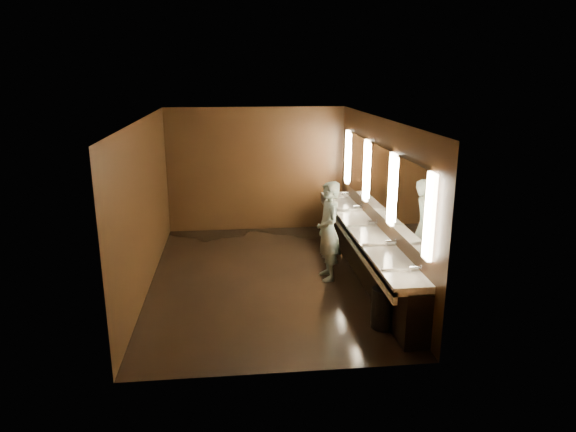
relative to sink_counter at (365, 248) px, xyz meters
name	(u,v)px	position (x,y,z in m)	size (l,w,h in m)	color
floor	(266,278)	(-1.79, 0.00, -0.50)	(6.00, 6.00, 0.00)	black
ceiling	(264,119)	(-1.79, 0.00, 2.30)	(4.00, 6.00, 0.02)	#2D2D2B
wall_back	(256,170)	(-1.79, 3.00, 0.90)	(4.00, 0.02, 2.80)	black
wall_front	(282,266)	(-1.79, -3.00, 0.90)	(4.00, 0.02, 2.80)	black
wall_left	(145,205)	(-3.79, 0.00, 0.90)	(0.02, 6.00, 2.80)	black
wall_right	(379,199)	(0.21, 0.00, 0.90)	(0.02, 6.00, 2.80)	black
sink_counter	(365,248)	(0.00, 0.00, 0.00)	(0.55, 5.40, 1.01)	black
mirror_band	(379,179)	(0.19, 0.00, 1.25)	(0.06, 5.03, 1.15)	#FFE7B9
person	(328,231)	(-0.70, -0.11, 0.38)	(0.64, 0.42, 1.75)	#8CCAD1
trash_bin	(384,308)	(-0.22, -1.98, -0.20)	(0.38, 0.38, 0.59)	black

